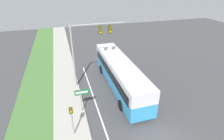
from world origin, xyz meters
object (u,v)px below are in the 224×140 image
at_px(bus, 120,72).
at_px(pedestrian_signal, 72,117).
at_px(street_sign, 82,96).
at_px(signal_gantry, 88,43).

distance_m(bus, pedestrian_signal, 8.01).
relative_size(pedestrian_signal, street_sign, 1.09).
height_order(bus, pedestrian_signal, bus).
height_order(bus, signal_gantry, signal_gantry).
relative_size(bus, street_sign, 5.02).
height_order(signal_gantry, street_sign, signal_gantry).
bearing_deg(street_sign, bus, 33.77).
relative_size(signal_gantry, pedestrian_signal, 2.65).
bearing_deg(pedestrian_signal, signal_gantry, 70.05).
bearing_deg(signal_gantry, pedestrian_signal, -109.95).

